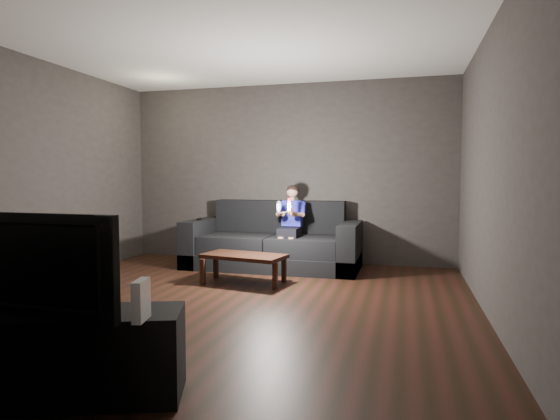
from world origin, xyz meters
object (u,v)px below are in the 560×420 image
(child, at_px, (291,217))
(media_console, at_px, (55,356))
(coffee_table, at_px, (244,258))
(sofa, at_px, (273,246))

(child, height_order, media_console, child)
(child, relative_size, coffee_table, 0.95)
(media_console, bearing_deg, sofa, 68.80)
(sofa, height_order, media_console, sofa)
(sofa, bearing_deg, child, -16.28)
(coffee_table, height_order, media_console, media_console)
(sofa, xyz_separation_m, coffee_table, (-0.06, -1.10, 0.00))
(coffee_table, relative_size, media_console, 0.75)
(media_console, bearing_deg, child, 64.91)
(sofa, xyz_separation_m, child, (0.28, -0.08, 0.43))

